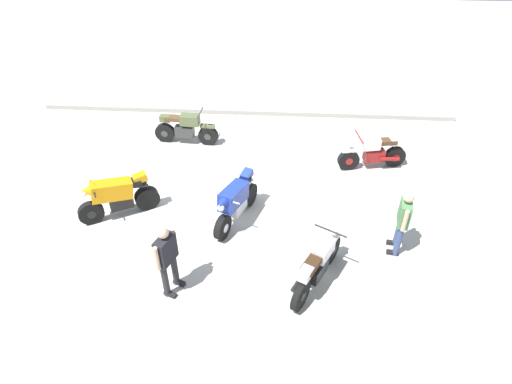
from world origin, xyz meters
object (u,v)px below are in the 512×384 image
(motorcycle_olive_vintage, at_px, (186,129))
(person_in_black_shirt, at_px, (167,256))
(motorcycle_blue_sportbike, at_px, (236,201))
(motorcycle_cream_vintage, at_px, (373,153))
(person_in_green_shirt, at_px, (403,219))
(motorcycle_silver_cruiser, at_px, (317,265))
(motorcycle_orange_sportbike, at_px, (117,196))

(motorcycle_olive_vintage, distance_m, person_in_black_shirt, 5.77)
(motorcycle_blue_sportbike, distance_m, motorcycle_olive_vintage, 3.96)
(motorcycle_cream_vintage, xyz_separation_m, person_in_green_shirt, (0.08, -3.27, 0.41))
(motorcycle_silver_cruiser, height_order, motorcycle_cream_vintage, motorcycle_silver_cruiser)
(motorcycle_olive_vintage, height_order, motorcycle_silver_cruiser, motorcycle_silver_cruiser)
(motorcycle_orange_sportbike, height_order, motorcycle_silver_cruiser, motorcycle_orange_sportbike)
(motorcycle_orange_sportbike, distance_m, motorcycle_olive_vintage, 3.62)
(motorcycle_orange_sportbike, xyz_separation_m, motorcycle_silver_cruiser, (4.69, -1.85, -0.07))
(motorcycle_blue_sportbike, xyz_separation_m, motorcycle_cream_vintage, (3.59, 2.49, -0.11))
(motorcycle_cream_vintage, height_order, person_in_black_shirt, person_in_black_shirt)
(motorcycle_silver_cruiser, relative_size, person_in_black_shirt, 1.13)
(motorcycle_cream_vintage, relative_size, person_in_black_shirt, 1.16)
(motorcycle_blue_sportbike, bearing_deg, person_in_green_shirt, 99.42)
(motorcycle_blue_sportbike, bearing_deg, motorcycle_olive_vintage, -130.34)
(person_in_green_shirt, xyz_separation_m, person_in_black_shirt, (-4.76, -1.43, 0.06))
(motorcycle_blue_sportbike, xyz_separation_m, motorcycle_silver_cruiser, (1.84, -1.85, -0.07))
(motorcycle_blue_sportbike, xyz_separation_m, motorcycle_olive_vintage, (-1.88, 3.49, -0.11))
(motorcycle_orange_sportbike, distance_m, motorcycle_silver_cruiser, 5.04)
(person_in_green_shirt, bearing_deg, motorcycle_orange_sportbike, 3.08)
(person_in_green_shirt, bearing_deg, motorcycle_cream_vintage, -78.79)
(motorcycle_blue_sportbike, height_order, person_in_black_shirt, person_in_black_shirt)
(motorcycle_silver_cruiser, bearing_deg, motorcycle_cream_vintage, 6.47)
(motorcycle_blue_sportbike, xyz_separation_m, person_in_black_shirt, (-1.09, -2.21, 0.36))
(motorcycle_orange_sportbike, xyz_separation_m, motorcycle_olive_vintage, (0.97, 3.49, -0.11))
(motorcycle_cream_vintage, xyz_separation_m, person_in_black_shirt, (-4.68, -4.70, 0.47))
(motorcycle_silver_cruiser, bearing_deg, person_in_black_shirt, 125.45)
(motorcycle_blue_sportbike, relative_size, motorcycle_olive_vintage, 0.96)
(motorcycle_blue_sportbike, distance_m, motorcycle_silver_cruiser, 2.61)
(motorcycle_cream_vintage, distance_m, person_in_green_shirt, 3.30)
(person_in_green_shirt, distance_m, person_in_black_shirt, 4.97)
(person_in_black_shirt, bearing_deg, motorcycle_blue_sportbike, 85.43)
(motorcycle_orange_sportbike, height_order, person_in_black_shirt, person_in_black_shirt)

